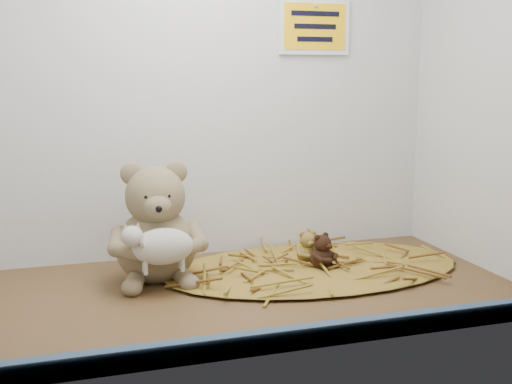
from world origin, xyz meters
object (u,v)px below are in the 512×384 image
object	(u,v)px
toy_lamb	(163,246)
mini_teddy_brown	(322,249)
main_teddy	(156,222)
mini_teddy_tan	(308,246)

from	to	relation	value
toy_lamb	mini_teddy_brown	size ratio (longest dim) A/B	2.03
toy_lamb	mini_teddy_brown	distance (cm)	36.28
main_teddy	mini_teddy_tan	size ratio (longest dim) A/B	3.43
mini_teddy_tan	mini_teddy_brown	xyz separation A→B (cm)	(1.58, -4.50, 0.21)
main_teddy	toy_lamb	distance (cm)	9.70
toy_lamb	mini_teddy_tan	size ratio (longest dim) A/B	2.14
mini_teddy_tan	main_teddy	bearing A→B (deg)	178.26
mini_teddy_brown	main_teddy	bearing A→B (deg)	141.32
main_teddy	mini_teddy_tan	xyz separation A→B (cm)	(34.26, -1.32, -7.77)
mini_teddy_tan	toy_lamb	bearing A→B (deg)	-166.57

